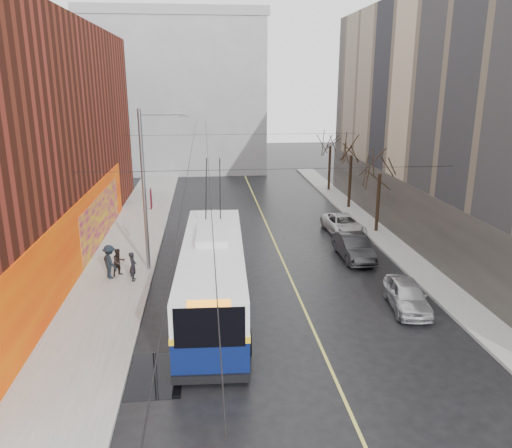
% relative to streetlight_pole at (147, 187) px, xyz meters
% --- Properties ---
extents(ground, '(140.00, 140.00, 0.00)m').
position_rel_streetlight_pole_xyz_m(ground, '(6.14, -10.00, -4.85)').
color(ground, black).
rests_on(ground, ground).
extents(sidewalk_left, '(4.00, 60.00, 0.15)m').
position_rel_streetlight_pole_xyz_m(sidewalk_left, '(-1.86, 2.00, -4.77)').
color(sidewalk_left, gray).
rests_on(sidewalk_left, ground).
extents(sidewalk_right, '(2.00, 60.00, 0.15)m').
position_rel_streetlight_pole_xyz_m(sidewalk_right, '(15.14, 2.00, -4.77)').
color(sidewalk_right, gray).
rests_on(sidewalk_right, ground).
extents(lane_line, '(0.12, 50.00, 0.01)m').
position_rel_streetlight_pole_xyz_m(lane_line, '(7.64, 4.00, -4.84)').
color(lane_line, '#BFB74C').
rests_on(lane_line, ground).
extents(building_far, '(20.50, 12.10, 18.00)m').
position_rel_streetlight_pole_xyz_m(building_far, '(0.14, 34.99, 4.17)').
color(building_far, gray).
rests_on(building_far, ground).
extents(streetlight_pole, '(2.65, 0.60, 9.00)m').
position_rel_streetlight_pole_xyz_m(streetlight_pole, '(0.00, 0.00, 0.00)').
color(streetlight_pole, slate).
rests_on(streetlight_pole, ground).
extents(catenary_wires, '(18.00, 60.00, 0.22)m').
position_rel_streetlight_pole_xyz_m(catenary_wires, '(3.60, 4.77, 1.40)').
color(catenary_wires, black).
extents(tree_near, '(3.20, 3.20, 6.40)m').
position_rel_streetlight_pole_xyz_m(tree_near, '(15.14, 6.00, 0.13)').
color(tree_near, black).
rests_on(tree_near, ground).
extents(tree_mid, '(3.20, 3.20, 6.68)m').
position_rel_streetlight_pole_xyz_m(tree_mid, '(15.14, 13.00, 0.41)').
color(tree_mid, black).
rests_on(tree_mid, ground).
extents(tree_far, '(3.20, 3.20, 6.57)m').
position_rel_streetlight_pole_xyz_m(tree_far, '(15.14, 20.00, 0.30)').
color(tree_far, black).
rests_on(tree_far, ground).
extents(puddle, '(1.95, 3.09, 0.01)m').
position_rel_streetlight_pole_xyz_m(puddle, '(1.16, -10.58, -4.84)').
color(puddle, black).
rests_on(puddle, ground).
extents(pigeons_flying, '(4.31, 3.27, 1.40)m').
position_rel_streetlight_pole_xyz_m(pigeons_flying, '(3.70, -0.55, 2.44)').
color(pigeons_flying, slate).
extents(trolleybus, '(3.41, 13.13, 6.17)m').
position_rel_streetlight_pole_xyz_m(trolleybus, '(3.40, -5.20, -3.13)').
color(trolleybus, '#081341').
rests_on(trolleybus, ground).
extents(parked_car_a, '(2.05, 4.14, 1.36)m').
position_rel_streetlight_pole_xyz_m(parked_car_a, '(12.45, -6.13, -4.17)').
color(parked_car_a, '#B4B5BA').
rests_on(parked_car_a, ground).
extents(parked_car_b, '(1.61, 4.49, 1.47)m').
position_rel_streetlight_pole_xyz_m(parked_car_b, '(11.94, 0.86, -4.11)').
color(parked_car_b, '#242426').
rests_on(parked_car_b, ground).
extents(parked_car_c, '(2.47, 4.88, 1.32)m').
position_rel_streetlight_pole_xyz_m(parked_car_c, '(12.73, 5.97, -4.19)').
color(parked_car_c, silver).
rests_on(parked_car_c, ground).
extents(following_car, '(2.31, 5.04, 1.68)m').
position_rel_streetlight_pole_xyz_m(following_car, '(3.50, 6.85, -4.01)').
color(following_car, '#9FA0A4').
rests_on(following_car, ground).
extents(pedestrian_a, '(0.38, 0.58, 1.58)m').
position_rel_streetlight_pole_xyz_m(pedestrian_a, '(-0.78, -1.66, -3.91)').
color(pedestrian_a, black).
rests_on(pedestrian_a, sidewalk_left).
extents(pedestrian_b, '(0.94, 0.92, 1.52)m').
position_rel_streetlight_pole_xyz_m(pedestrian_b, '(-1.64, -0.85, -3.94)').
color(pedestrian_b, black).
rests_on(pedestrian_b, sidewalk_left).
extents(pedestrian_c, '(1.26, 1.37, 1.85)m').
position_rel_streetlight_pole_xyz_m(pedestrian_c, '(-2.05, -1.20, -3.77)').
color(pedestrian_c, black).
rests_on(pedestrian_c, sidewalk_left).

